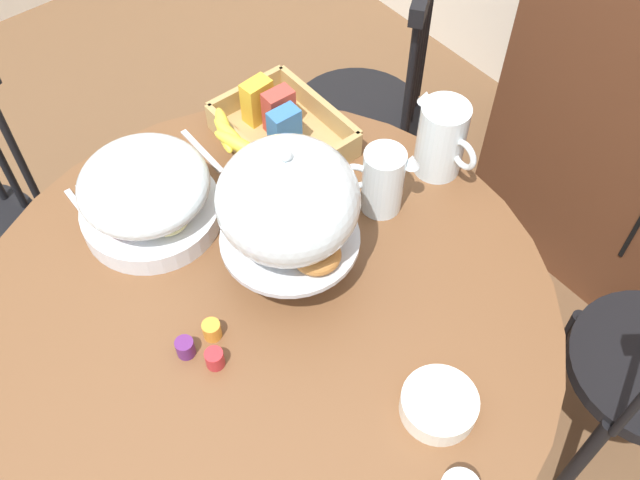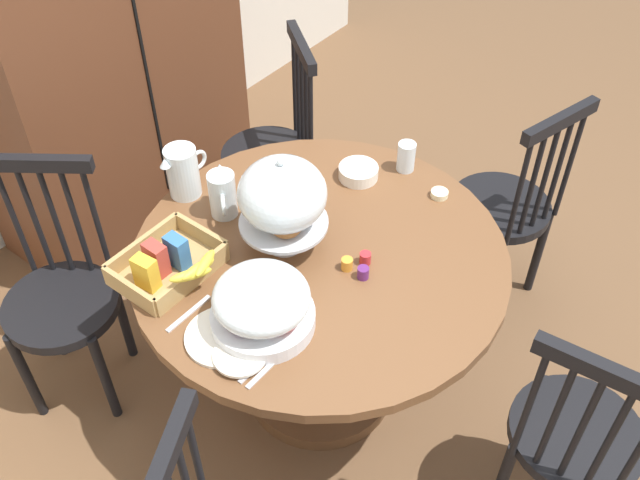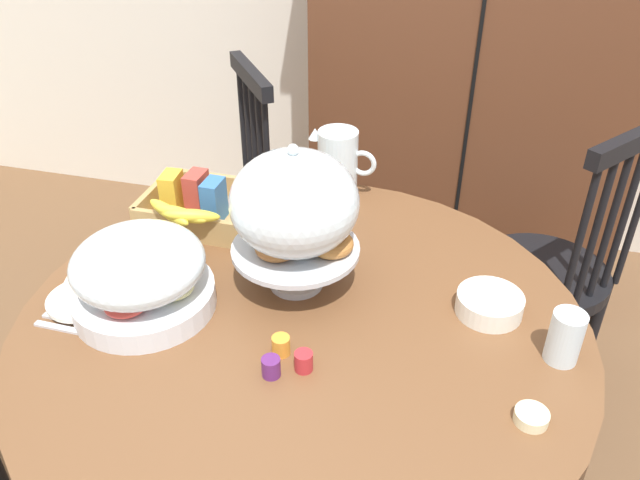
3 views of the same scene
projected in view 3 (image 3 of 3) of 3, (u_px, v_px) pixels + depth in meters
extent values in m
cube|color=brown|center=(480.00, 44.00, 2.25)|extent=(1.10, 0.56, 1.90)
cube|color=black|center=(479.00, 39.00, 1.97)|extent=(0.01, 0.01, 1.52)
cylinder|color=brown|center=(302.00, 325.00, 1.36)|extent=(1.20, 1.20, 0.04)
cylinder|color=brown|center=(304.00, 431.00, 1.54)|extent=(0.14, 0.14, 0.63)
cylinder|color=black|center=(542.00, 274.00, 1.96)|extent=(0.40, 0.40, 0.04)
cylinder|color=black|center=(521.00, 292.00, 2.25)|extent=(0.04, 0.04, 0.45)
cylinder|color=black|center=(466.00, 324.00, 2.11)|extent=(0.04, 0.04, 0.45)
cylinder|color=black|center=(591.00, 335.00, 2.06)|extent=(0.04, 0.04, 0.45)
cylinder|color=black|center=(537.00, 373.00, 1.92)|extent=(0.04, 0.04, 0.45)
cylinder|color=black|center=(637.00, 214.00, 1.79)|extent=(0.02, 0.02, 0.48)
cylinder|color=black|center=(623.00, 222.00, 1.76)|extent=(0.02, 0.02, 0.48)
cylinder|color=black|center=(608.00, 230.00, 1.72)|extent=(0.02, 0.02, 0.48)
cylinder|color=black|center=(593.00, 239.00, 1.69)|extent=(0.02, 0.02, 0.48)
cylinder|color=black|center=(577.00, 248.00, 1.65)|extent=(0.02, 0.02, 0.48)
cube|color=black|center=(635.00, 142.00, 1.58)|extent=(0.25, 0.31, 0.05)
cylinder|color=black|center=(214.00, 223.00, 2.20)|extent=(0.40, 0.40, 0.04)
cylinder|color=black|center=(174.00, 262.00, 2.40)|extent=(0.04, 0.04, 0.45)
cylinder|color=black|center=(190.00, 307.00, 2.18)|extent=(0.04, 0.04, 0.45)
cylinder|color=black|center=(247.00, 247.00, 2.48)|extent=(0.04, 0.04, 0.45)
cylinder|color=black|center=(268.00, 289.00, 2.26)|extent=(0.04, 0.04, 0.45)
cylinder|color=black|center=(244.00, 136.00, 2.23)|extent=(0.02, 0.02, 0.48)
cylinder|color=black|center=(249.00, 144.00, 2.17)|extent=(0.02, 0.02, 0.48)
cylinder|color=black|center=(255.00, 152.00, 2.12)|extent=(0.02, 0.02, 0.48)
cylinder|color=black|center=(261.00, 161.00, 2.07)|extent=(0.02, 0.02, 0.48)
cylinder|color=black|center=(268.00, 170.00, 2.01)|extent=(0.02, 0.02, 0.48)
cube|color=black|center=(250.00, 75.00, 1.98)|extent=(0.24, 0.31, 0.05)
cylinder|color=silver|center=(296.00, 281.00, 1.44)|extent=(0.12, 0.12, 0.02)
cylinder|color=silver|center=(296.00, 268.00, 1.42)|extent=(0.03, 0.03, 0.09)
cylinder|color=silver|center=(296.00, 249.00, 1.39)|extent=(0.28, 0.28, 0.01)
torus|color=#B27033|center=(331.00, 244.00, 1.36)|extent=(0.10, 0.10, 0.03)
torus|color=#D19347|center=(294.00, 231.00, 1.40)|extent=(0.10, 0.10, 0.03)
torus|color=#935628|center=(277.00, 247.00, 1.35)|extent=(0.10, 0.10, 0.03)
ellipsoid|color=silver|center=(294.00, 203.00, 1.33)|extent=(0.27, 0.27, 0.22)
sphere|color=silver|center=(293.00, 150.00, 1.26)|extent=(0.02, 0.02, 0.02)
cylinder|color=silver|center=(145.00, 298.00, 1.36)|extent=(0.30, 0.30, 0.05)
ellipsoid|color=beige|center=(173.00, 287.00, 1.33)|extent=(0.09, 0.09, 0.03)
ellipsoid|color=#8CBF59|center=(153.00, 265.00, 1.40)|extent=(0.09, 0.09, 0.03)
ellipsoid|color=#6B2D4C|center=(115.00, 276.00, 1.36)|extent=(0.09, 0.09, 0.03)
ellipsoid|color=#CC3D33|center=(126.00, 304.00, 1.29)|extent=(0.09, 0.09, 0.03)
ellipsoid|color=silver|center=(138.00, 263.00, 1.31)|extent=(0.28, 0.28, 0.13)
cylinder|color=silver|center=(323.00, 198.00, 1.60)|extent=(0.09, 0.09, 0.16)
cylinder|color=orange|center=(323.00, 206.00, 1.62)|extent=(0.08, 0.08, 0.11)
cone|color=silver|center=(342.00, 168.00, 1.59)|extent=(0.05, 0.05, 0.03)
torus|color=silver|center=(301.00, 201.00, 1.57)|extent=(0.06, 0.06, 0.07)
cylinder|color=silver|center=(338.00, 163.00, 1.74)|extent=(0.11, 0.11, 0.18)
cylinder|color=white|center=(338.00, 172.00, 1.76)|extent=(0.10, 0.10, 0.12)
cone|color=silver|center=(315.00, 133.00, 1.72)|extent=(0.04, 0.04, 0.03)
torus|color=silver|center=(363.00, 163.00, 1.72)|extent=(0.07, 0.02, 0.07)
cube|color=tan|center=(208.00, 216.00, 1.67)|extent=(0.30, 0.22, 0.01)
cube|color=tan|center=(189.00, 229.00, 1.57)|extent=(0.30, 0.02, 0.07)
cube|color=tan|center=(223.00, 187.00, 1.75)|extent=(0.30, 0.02, 0.07)
cube|color=tan|center=(154.00, 199.00, 1.69)|extent=(0.02, 0.22, 0.07)
cube|color=tan|center=(262.00, 214.00, 1.63)|extent=(0.02, 0.22, 0.07)
cube|color=gold|center=(172.00, 193.00, 1.65)|extent=(0.05, 0.07, 0.11)
cube|color=#B23D33|center=(197.00, 192.00, 1.66)|extent=(0.05, 0.07, 0.11)
cube|color=#336BAD|center=(214.00, 201.00, 1.62)|extent=(0.05, 0.07, 0.11)
ellipsoid|color=yellow|center=(169.00, 212.00, 1.52)|extent=(0.14, 0.08, 0.05)
ellipsoid|color=yellow|center=(181.00, 214.00, 1.51)|extent=(0.13, 0.03, 0.05)
ellipsoid|color=yellow|center=(192.00, 216.00, 1.51)|extent=(0.14, 0.08, 0.05)
cylinder|color=white|center=(115.00, 281.00, 1.44)|extent=(0.22, 0.22, 0.01)
cylinder|color=white|center=(82.00, 299.00, 1.37)|extent=(0.15, 0.15, 0.01)
cylinder|color=white|center=(489.00, 304.00, 1.35)|extent=(0.14, 0.14, 0.04)
cylinder|color=silver|center=(565.00, 337.00, 1.21)|extent=(0.06, 0.06, 0.11)
cylinder|color=beige|center=(531.00, 418.00, 1.11)|extent=(0.06, 0.06, 0.02)
cylinder|color=#B7282D|center=(303.00, 361.00, 1.21)|extent=(0.04, 0.04, 0.04)
cylinder|color=orange|center=(281.00, 345.00, 1.25)|extent=(0.04, 0.04, 0.04)
cylinder|color=#5B2366|center=(271.00, 367.00, 1.20)|extent=(0.04, 0.04, 0.04)
cube|color=silver|center=(79.00, 322.00, 1.33)|extent=(0.17, 0.02, 0.01)
cube|color=silver|center=(71.00, 331.00, 1.31)|extent=(0.17, 0.02, 0.01)
cube|color=silver|center=(145.00, 249.00, 1.55)|extent=(0.17, 0.02, 0.01)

